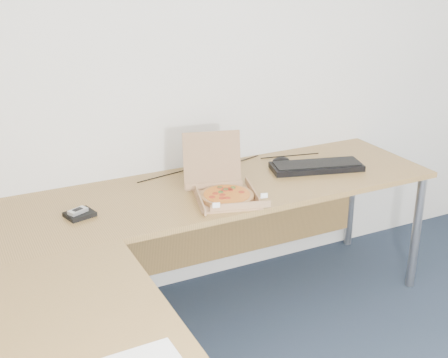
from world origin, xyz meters
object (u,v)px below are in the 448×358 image
pizza_box (225,192)px  keyboard (316,167)px  desk (178,242)px  wallet (80,214)px  drinking_glass (230,165)px

pizza_box → keyboard: bearing=28.1°
desk → wallet: size_ratio=20.09×
drinking_glass → keyboard: (0.47, -0.14, -0.04)m
pizza_box → wallet: bearing=-174.0°
pizza_box → drinking_glass: (0.17, 0.28, 0.02)m
desk → keyboard: keyboard is taller
keyboard → wallet: bearing=-163.2°
desk → drinking_glass: (0.53, 0.55, 0.09)m
drinking_glass → keyboard: size_ratio=0.22×
pizza_box → wallet: 0.70m
drinking_glass → keyboard: drinking_glass is taller
wallet → desk: bearing=-63.9°
drinking_glass → wallet: bearing=-168.9°
desk → wallet: 0.51m
keyboard → wallet: keyboard is taller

